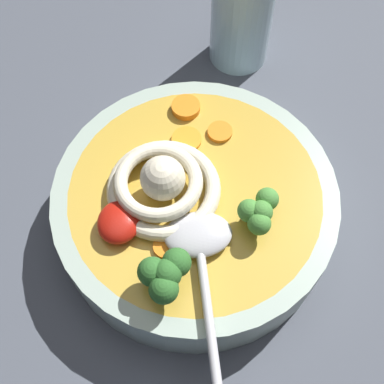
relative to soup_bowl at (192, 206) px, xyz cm
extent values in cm
cube|color=#474C56|center=(0.56, 0.29, -4.99)|extent=(108.14, 108.14, 4.14)
cylinder|color=#9EB2A3|center=(0.00, 0.00, -0.09)|extent=(26.97, 26.97, 5.65)
cylinder|color=gold|center=(0.00, 0.00, 0.13)|extent=(23.73, 23.73, 5.20)
torus|color=beige|center=(0.35, -2.53, 3.46)|extent=(10.52, 10.52, 1.45)
torus|color=beige|center=(1.03, -2.99, 4.62)|extent=(11.27, 11.27, 1.31)
sphere|color=beige|center=(0.35, -2.53, 5.34)|extent=(4.08, 4.08, 4.08)
ellipsoid|color=#B7B7BC|center=(4.50, 1.41, 3.53)|extent=(5.99, 7.04, 1.60)
cylinder|color=#B7B7BC|center=(11.66, 3.66, 3.53)|extent=(14.55, 5.25, 0.80)
ellipsoid|color=#B2190F|center=(4.71, -5.61, 3.70)|extent=(4.30, 3.87, 1.93)
cylinder|color=#7A9E60|center=(9.16, -0.26, 3.40)|extent=(1.25, 1.25, 1.34)
sphere|color=#2D6628|center=(9.16, -0.26, 5.31)|extent=(2.46, 2.46, 2.46)
sphere|color=#2D6628|center=(10.39, -0.26, 5.08)|extent=(2.46, 2.46, 2.46)
sphere|color=#2D6628|center=(8.04, 0.19, 5.20)|extent=(2.46, 2.46, 2.46)
sphere|color=#2D6628|center=(9.16, -1.49, 5.13)|extent=(2.46, 2.46, 2.46)
cylinder|color=#7A9E60|center=(1.98, 6.47, 3.30)|extent=(1.05, 1.05, 1.13)
sphere|color=#478938|center=(1.98, 6.47, 4.90)|extent=(2.07, 2.07, 2.07)
sphere|color=#478938|center=(3.02, 6.47, 4.71)|extent=(2.07, 2.07, 2.07)
sphere|color=#478938|center=(1.04, 6.84, 4.80)|extent=(2.07, 2.07, 2.07)
sphere|color=#478938|center=(1.98, 5.43, 4.74)|extent=(2.07, 2.07, 2.07)
cylinder|color=orange|center=(-9.36, -2.47, 3.11)|extent=(2.92, 2.92, 0.76)
cylinder|color=orange|center=(-5.59, -1.64, 2.95)|extent=(2.95, 2.95, 0.43)
cylinder|color=orange|center=(-7.11, 1.44, 2.96)|extent=(2.47, 2.47, 0.46)
cylinder|color=orange|center=(5.91, -1.18, 2.95)|extent=(2.25, 2.25, 0.43)
cylinder|color=silver|center=(-23.48, 1.20, 3.00)|extent=(7.09, 7.09, 11.83)
camera|label=1|loc=(22.76, 4.44, 44.18)|focal=47.80mm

